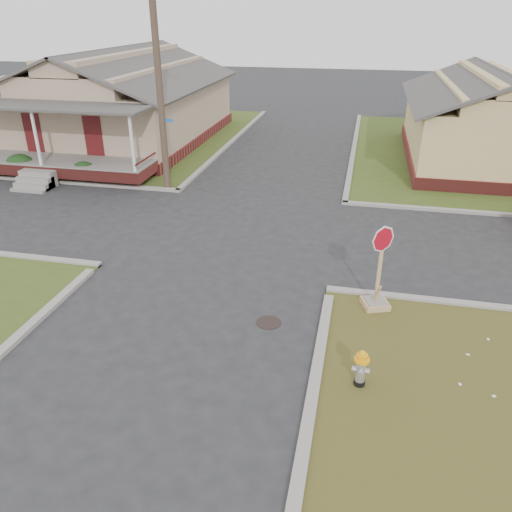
# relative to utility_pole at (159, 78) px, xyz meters

# --- Properties ---
(ground) EXTENTS (120.00, 120.00, 0.00)m
(ground) POSITION_rel_utility_pole_xyz_m (4.20, -8.90, -4.66)
(ground) COLOR #252527
(ground) RESTS_ON ground
(verge_far_left) EXTENTS (19.00, 19.00, 0.05)m
(verge_far_left) POSITION_rel_utility_pole_xyz_m (-8.80, 9.10, -4.64)
(verge_far_left) COLOR #364E1B
(verge_far_left) RESTS_ON ground
(curbs) EXTENTS (80.00, 40.00, 0.12)m
(curbs) POSITION_rel_utility_pole_xyz_m (4.20, -3.90, -4.66)
(curbs) COLOR gray
(curbs) RESTS_ON ground
(manhole) EXTENTS (0.64, 0.64, 0.01)m
(manhole) POSITION_rel_utility_pole_xyz_m (6.40, -9.40, -4.66)
(manhole) COLOR black
(manhole) RESTS_ON ground
(corner_house) EXTENTS (10.10, 15.50, 5.30)m
(corner_house) POSITION_rel_utility_pole_xyz_m (-5.80, 7.78, -2.38)
(corner_house) COLOR maroon
(corner_house) RESTS_ON ground
(side_house_yellow) EXTENTS (7.60, 11.60, 4.70)m
(side_house_yellow) POSITION_rel_utility_pole_xyz_m (14.20, 7.60, -2.47)
(side_house_yellow) COLOR maroon
(side_house_yellow) RESTS_ON ground
(utility_pole) EXTENTS (1.80, 0.28, 9.00)m
(utility_pole) POSITION_rel_utility_pole_xyz_m (0.00, 0.00, 0.00)
(utility_pole) COLOR #433026
(utility_pole) RESTS_ON ground
(fire_hydrant) EXTENTS (0.32, 0.32, 0.87)m
(fire_hydrant) POSITION_rel_utility_pole_xyz_m (8.72, -11.33, -4.14)
(fire_hydrant) COLOR black
(fire_hydrant) RESTS_ON ground
(stop_sign) EXTENTS (0.66, 0.65, 2.34)m
(stop_sign) POSITION_rel_utility_pole_xyz_m (9.04, -8.10, -4.11)
(stop_sign) COLOR tan
(stop_sign) RESTS_ON ground
(hedge_left) EXTENTS (1.42, 1.16, 1.08)m
(hedge_left) POSITION_rel_utility_pole_xyz_m (-7.30, 0.06, -4.07)
(hedge_left) COLOR #163814
(hedge_left) RESTS_ON verge_far_left
(hedge_right) EXTENTS (1.29, 1.06, 0.98)m
(hedge_right) POSITION_rel_utility_pole_xyz_m (-4.00, 0.01, -4.12)
(hedge_right) COLOR #163814
(hedge_right) RESTS_ON verge_far_left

